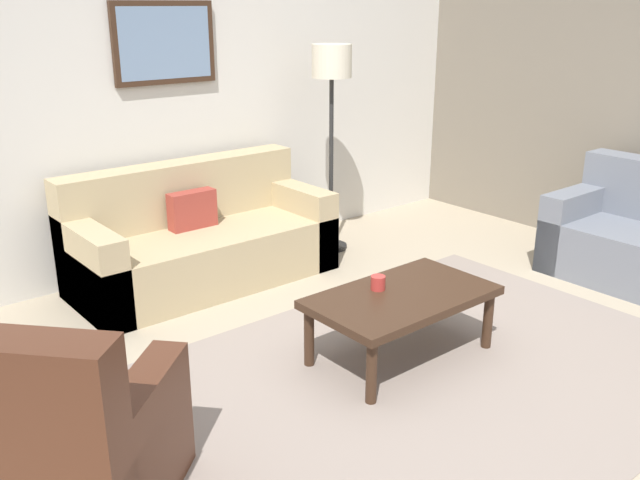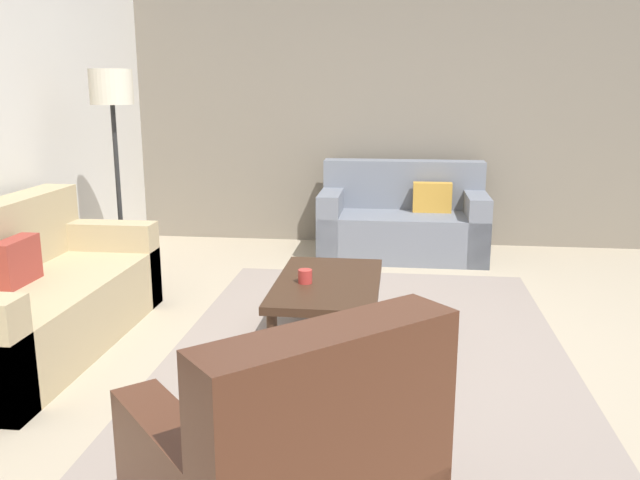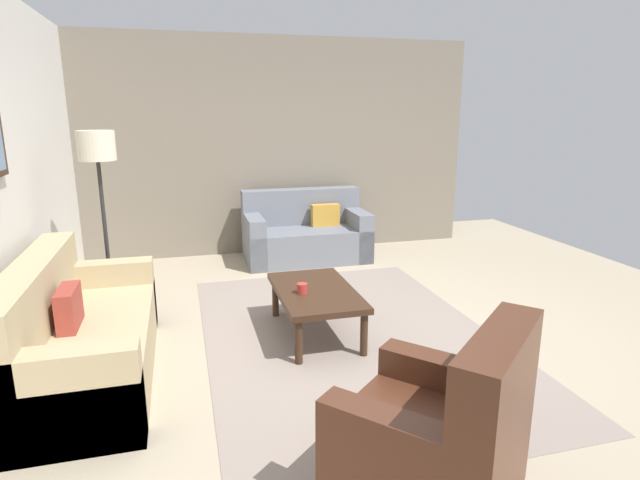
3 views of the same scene
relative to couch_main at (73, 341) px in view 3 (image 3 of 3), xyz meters
name	(u,v)px [view 3 (image 3 of 3)]	position (x,y,z in m)	size (l,w,h in m)	color
ground_plane	(350,337)	(0.16, -2.12, -0.30)	(8.00, 8.00, 0.00)	tan
stone_feature_panel	(280,147)	(3.16, -2.12, 1.10)	(0.12, 5.20, 2.80)	slate
area_rug	(350,337)	(0.16, -2.12, -0.30)	(3.54, 2.40, 0.01)	gray
couch_main	(73,341)	(0.00, 0.00, 0.00)	(1.94, 0.86, 0.88)	tan
couch_loveseat	(305,235)	(2.63, -2.32, 0.00)	(0.83, 1.54, 0.88)	slate
armchair_leather	(443,446)	(-1.77, -1.95, 0.01)	(1.13, 1.13, 0.95)	#4C2819
coffee_table	(315,295)	(0.30, -1.85, 0.06)	(1.10, 0.64, 0.41)	#382316
cup	(302,288)	(0.23, -1.72, 0.15)	(0.09, 0.09, 0.08)	#B2332D
lamp_standing	(98,165)	(1.23, -0.12, 1.11)	(0.32, 0.32, 1.71)	black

